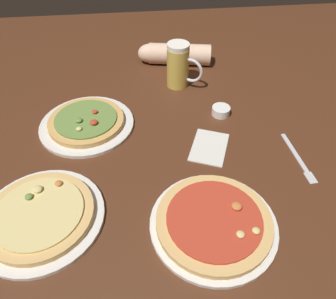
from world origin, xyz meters
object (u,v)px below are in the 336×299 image
pizza_plate_side (40,216)px  diner_arm (173,54)px  pizza_plate_far (87,123)px  pizza_plate_near (214,222)px  ramekin_sauce (221,111)px  beer_mug_dark (179,66)px  fork_left (298,158)px  napkin_folded (209,147)px

pizza_plate_side → diner_arm: diner_arm is taller
pizza_plate_far → pizza_plate_near: bearing=-51.8°
pizza_plate_near → ramekin_sauce: (0.13, 0.46, -0.00)m
pizza_plate_side → ramekin_sauce: size_ratio=5.04×
beer_mug_dark → ramekin_sauce: bearing=-59.2°
fork_left → diner_arm: 0.72m
fork_left → diner_arm: (-0.32, 0.64, 0.04)m
pizza_plate_side → beer_mug_dark: 0.75m
napkin_folded → fork_left: bearing=-17.0°
pizza_plate_far → napkin_folded: pizza_plate_far is taller
ramekin_sauce → pizza_plate_side: bearing=-146.0°
pizza_plate_near → pizza_plate_side: bearing=170.9°
napkin_folded → ramekin_sauce: bearing=65.3°
beer_mug_dark → diner_arm: 0.19m
pizza_plate_near → pizza_plate_far: bearing=128.2°
diner_arm → pizza_plate_far: bearing=-131.1°
pizza_plate_far → napkin_folded: 0.43m
fork_left → napkin_folded: bearing=163.0°
pizza_plate_far → pizza_plate_side: (-0.09, -0.38, 0.00)m
beer_mug_dark → diner_arm: size_ratio=0.55×
pizza_plate_far → napkin_folded: bearing=-21.3°
pizza_plate_far → beer_mug_dark: size_ratio=1.84×
pizza_plate_far → diner_arm: size_ratio=1.01×
pizza_plate_near → pizza_plate_side: (-0.45, 0.07, -0.00)m
beer_mug_dark → diner_arm: bearing=90.6°
pizza_plate_near → diner_arm: bearing=90.0°
pizza_plate_far → pizza_plate_side: same height
beer_mug_dark → diner_arm: beer_mug_dark is taller
pizza_plate_side → fork_left: (0.77, 0.14, -0.01)m
pizza_plate_near → ramekin_sauce: size_ratio=5.02×
pizza_plate_near → diner_arm: diner_arm is taller
beer_mug_dark → ramekin_sauce: 0.26m
pizza_plate_far → beer_mug_dark: bearing=32.3°
pizza_plate_far → fork_left: pizza_plate_far is taller
pizza_plate_near → pizza_plate_far: same height
fork_left → pizza_plate_side: bearing=-169.9°
pizza_plate_near → pizza_plate_far: 0.57m
pizza_plate_near → pizza_plate_side: size_ratio=1.00×
pizza_plate_near → napkin_folded: 0.30m
fork_left → diner_arm: size_ratio=0.68×
pizza_plate_far → diner_arm: bearing=48.9°
pizza_plate_near → pizza_plate_far: (-0.35, 0.45, -0.00)m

